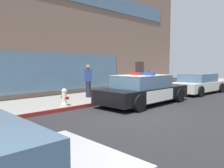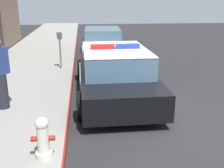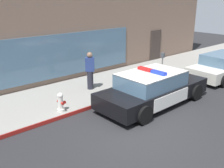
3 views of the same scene
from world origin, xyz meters
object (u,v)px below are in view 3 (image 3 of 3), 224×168
fire_hydrant (61,102)px  parking_meter (162,61)px  pedestrian_on_sidewalk (90,71)px  police_cruiser (153,88)px  car_down_street (224,66)px

fire_hydrant → parking_meter: (6.07, 0.14, 0.58)m
pedestrian_on_sidewalk → police_cruiser: bearing=-120.9°
fire_hydrant → car_down_street: (9.09, -1.66, 0.13)m
police_cruiser → car_down_street: police_cruiser is taller
police_cruiser → parking_meter: 3.24m
car_down_street → pedestrian_on_sidewalk: bearing=159.1°
police_cruiser → parking_meter: bearing=31.5°
fire_hydrant → parking_meter: parking_meter is taller
police_cruiser → car_down_street: (5.74, -0.09, -0.05)m
parking_meter → pedestrian_on_sidewalk: bearing=163.6°
fire_hydrant → pedestrian_on_sidewalk: bearing=28.6°
police_cruiser → fire_hydrant: bearing=154.4°
parking_meter → fire_hydrant: bearing=-178.7°
car_down_street → parking_meter: size_ratio=3.46×
fire_hydrant → pedestrian_on_sidewalk: pedestrian_on_sidewalk is taller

